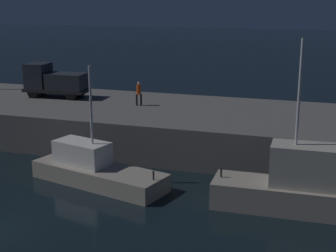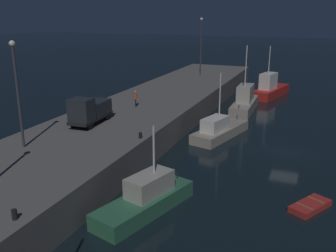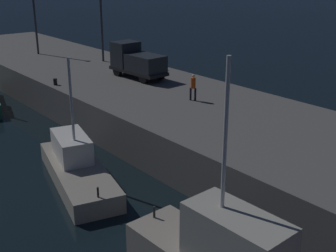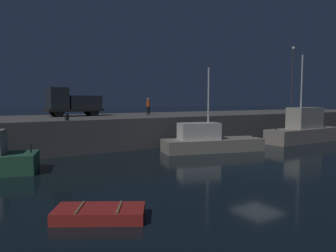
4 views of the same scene
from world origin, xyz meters
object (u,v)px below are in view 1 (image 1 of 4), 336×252
Objects in this scene: fishing_boat_orange at (305,188)px; dockworker at (139,92)px; fishing_boat_blue at (95,169)px; utility_truck at (54,81)px.

dockworker is (-12.36, 9.45, 2.38)m from fishing_boat_orange.
dockworker is (-0.82, 9.11, 2.80)m from fishing_boat_blue.
fishing_boat_blue is 4.88× the size of dockworker.
fishing_boat_blue reaches higher than utility_truck.
utility_truck is at bearing 173.29° from dockworker.
fishing_boat_orange reaches higher than fishing_boat_blue.
utility_truck is at bearing 129.86° from fishing_boat_blue.
dockworker is at bearing 95.15° from fishing_boat_blue.
utility_truck is 2.99× the size of dockworker.
utility_truck is (-8.34, 9.99, 3.11)m from fishing_boat_blue.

